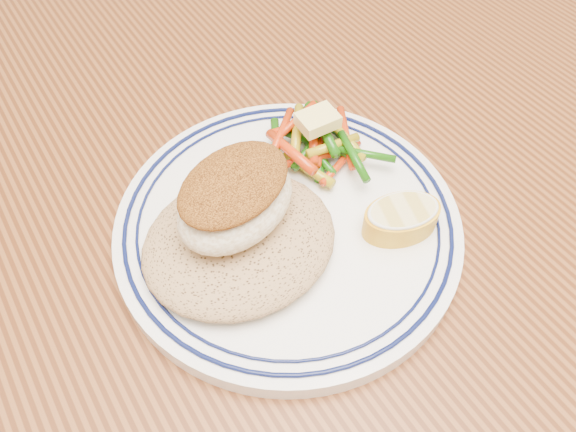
{
  "coord_description": "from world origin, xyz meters",
  "views": [
    {
      "loc": [
        -0.16,
        -0.25,
        1.09
      ],
      "look_at": [
        -0.03,
        -0.04,
        0.77
      ],
      "focal_mm": 35.0,
      "sensor_mm": 36.0,
      "label": 1
    }
  ],
  "objects_px": {
    "dining_table": "(290,248)",
    "lemon_wedge": "(401,217)",
    "fish_fillet": "(235,198)",
    "plate": "(288,225)",
    "vegetable_pile": "(317,143)",
    "rice_pilaf": "(239,238)"
  },
  "relations": [
    {
      "from": "dining_table",
      "to": "lemon_wedge",
      "type": "distance_m",
      "value": 0.16
    },
    {
      "from": "plate",
      "to": "vegetable_pile",
      "type": "bearing_deg",
      "value": 37.77
    },
    {
      "from": "dining_table",
      "to": "fish_fillet",
      "type": "distance_m",
      "value": 0.17
    },
    {
      "from": "vegetable_pile",
      "to": "lemon_wedge",
      "type": "height_order",
      "value": "vegetable_pile"
    },
    {
      "from": "fish_fillet",
      "to": "vegetable_pile",
      "type": "xyz_separation_m",
      "value": [
        0.09,
        0.03,
        -0.03
      ]
    },
    {
      "from": "rice_pilaf",
      "to": "vegetable_pile",
      "type": "distance_m",
      "value": 0.11
    },
    {
      "from": "dining_table",
      "to": "lemon_wedge",
      "type": "relative_size",
      "value": 23.55
    },
    {
      "from": "rice_pilaf",
      "to": "lemon_wedge",
      "type": "xyz_separation_m",
      "value": [
        0.1,
        -0.05,
        -0.0
      ]
    },
    {
      "from": "plate",
      "to": "lemon_wedge",
      "type": "xyz_separation_m",
      "value": [
        0.06,
        -0.05,
        0.02
      ]
    },
    {
      "from": "dining_table",
      "to": "rice_pilaf",
      "type": "distance_m",
      "value": 0.15
    },
    {
      "from": "plate",
      "to": "lemon_wedge",
      "type": "height_order",
      "value": "lemon_wedge"
    },
    {
      "from": "rice_pilaf",
      "to": "plate",
      "type": "bearing_deg",
      "value": 3.92
    },
    {
      "from": "dining_table",
      "to": "rice_pilaf",
      "type": "relative_size",
      "value": 11.07
    },
    {
      "from": "plate",
      "to": "rice_pilaf",
      "type": "distance_m",
      "value": 0.05
    },
    {
      "from": "dining_table",
      "to": "rice_pilaf",
      "type": "height_order",
      "value": "rice_pilaf"
    },
    {
      "from": "plate",
      "to": "fish_fillet",
      "type": "bearing_deg",
      "value": 168.52
    },
    {
      "from": "rice_pilaf",
      "to": "vegetable_pile",
      "type": "xyz_separation_m",
      "value": [
        0.1,
        0.04,
        0.0
      ]
    },
    {
      "from": "fish_fillet",
      "to": "vegetable_pile",
      "type": "height_order",
      "value": "fish_fillet"
    },
    {
      "from": "dining_table",
      "to": "plate",
      "type": "xyz_separation_m",
      "value": [
        -0.03,
        -0.04,
        0.11
      ]
    },
    {
      "from": "dining_table",
      "to": "fish_fillet",
      "type": "height_order",
      "value": "fish_fillet"
    },
    {
      "from": "lemon_wedge",
      "to": "rice_pilaf",
      "type": "bearing_deg",
      "value": 156.09
    },
    {
      "from": "rice_pilaf",
      "to": "fish_fillet",
      "type": "bearing_deg",
      "value": 62.2
    }
  ]
}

